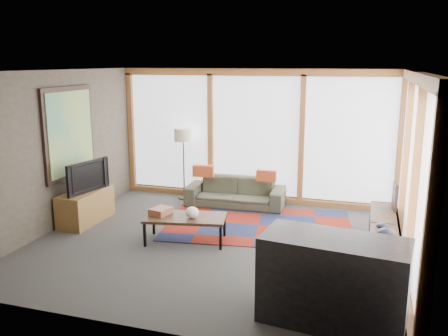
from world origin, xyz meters
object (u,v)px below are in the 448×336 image
(television, at_px, (84,176))
(floor_lamp, at_px, (184,164))
(bookshelf, at_px, (384,242))
(coffee_table, at_px, (186,229))
(bar_counter, at_px, (333,281))
(sofa, at_px, (235,192))
(tv_console, at_px, (86,206))

(television, bearing_deg, floor_lamp, -17.44)
(bookshelf, bearing_deg, coffee_table, -176.40)
(floor_lamp, relative_size, bar_counter, 0.96)
(bookshelf, bearing_deg, sofa, 145.53)
(sofa, xyz_separation_m, coffee_table, (-0.22, -2.02, -0.07))
(bookshelf, xyz_separation_m, bar_counter, (-0.55, -1.88, 0.21))
(tv_console, xyz_separation_m, television, (0.03, -0.03, 0.55))
(sofa, bearing_deg, bookshelf, -37.20)
(sofa, distance_m, floor_lamp, 1.23)
(bookshelf, distance_m, television, 4.90)
(floor_lamp, bearing_deg, coffee_table, -67.48)
(sofa, relative_size, bar_counter, 1.25)
(television, height_order, bar_counter, television)
(sofa, height_order, bookshelf, sofa)
(floor_lamp, height_order, television, floor_lamp)
(coffee_table, bearing_deg, tv_console, 170.12)
(bookshelf, xyz_separation_m, television, (-4.87, 0.13, 0.56))
(tv_console, xyz_separation_m, bar_counter, (4.35, -2.04, 0.19))
(sofa, bearing_deg, bar_counter, -62.89)
(coffee_table, distance_m, television, 2.08)
(floor_lamp, distance_m, bookshelf, 4.34)
(sofa, relative_size, tv_console, 1.66)
(floor_lamp, bearing_deg, tv_console, -120.29)
(tv_console, bearing_deg, bar_counter, -25.18)
(floor_lamp, height_order, bookshelf, floor_lamp)
(bookshelf, xyz_separation_m, tv_console, (-4.90, 0.16, 0.01))
(tv_console, height_order, television, television)
(floor_lamp, xyz_separation_m, bookshelf, (3.81, -2.02, -0.45))
(bar_counter, bearing_deg, bookshelf, 81.18)
(sofa, xyz_separation_m, floor_lamp, (-1.13, 0.17, 0.45))
(floor_lamp, distance_m, bar_counter, 5.09)
(television, bearing_deg, tv_console, 54.15)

